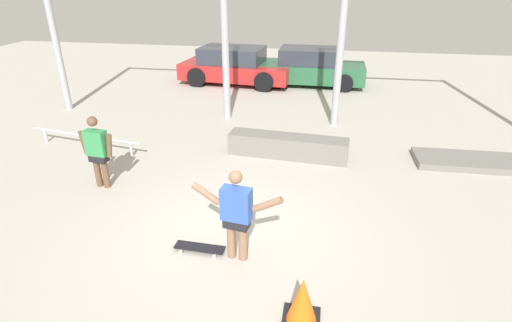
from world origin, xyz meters
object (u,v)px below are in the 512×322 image
Objects in this scene: skateboard at (200,248)px; grind_rail at (86,137)px; parked_car_red at (235,66)px; traffic_cone at (302,301)px; parked_car_green at (311,67)px; grind_box at (288,146)px; manual_pad at (482,162)px; bystander at (97,150)px; skateboarder at (236,213)px.

grind_rail is (-3.95, 3.37, 0.24)m from skateboard.
parked_car_red reaches higher than traffic_cone.
grind_rail is 4.73× the size of traffic_cone.
skateboard is 10.74m from parked_car_green.
grind_rail is (-4.92, -0.44, 0.05)m from grind_box.
traffic_cone is (5.62, -4.47, 0.02)m from grind_rail.
manual_pad is at bearing 3.90° from grind_box.
skateboard is 3.15m from bystander.
grind_rail is (-4.57, 3.41, -0.50)m from skateboarder.
skateboard is 2.02m from traffic_cone.
grind_box is 0.89× the size of grind_rail.
skateboard is at bearing -95.58° from parked_car_green.
parked_car_red reaches higher than grind_box.
bystander is at bearing 159.98° from skateboarder.
skateboard is (-0.62, 0.04, -0.74)m from skateboarder.
grind_box is (0.35, 3.85, -0.55)m from skateboarder.
parked_car_red is (-2.75, 6.52, 0.42)m from grind_box.
grind_rail is at bearing -175.46° from manual_pad.
parked_car_red is at bearing 111.31° from skateboarder.
parked_car_green is (2.91, 0.33, -0.01)m from parked_car_red.
parked_car_red is 2.93× the size of bystander.
skateboarder reaches higher than grind_rail.
traffic_cone is at bearing -125.32° from manual_pad.
parked_car_red is at bearing -89.26° from bystander.
traffic_cone is at bearing -86.89° from parked_car_green.
bystander reaches higher than manual_pad.
skateboard is 0.54× the size of bystander.
skateboard is at bearing -104.33° from grind_box.
manual_pad is 9.49m from parked_car_red.
manual_pad is 0.93× the size of grind_rail.
parked_car_red is 8.69m from bystander.
parked_car_green is (-4.24, 6.55, 0.59)m from manual_pad.
bystander is at bearing -50.70° from grind_rail.
grind_rail is at bearing 141.52° from traffic_cone.
grind_rail is 7.30m from parked_car_red.
traffic_cone reaches higher than grind_rail.
bystander is at bearing 146.77° from traffic_cone.
bystander is at bearing -90.00° from parked_car_red.
parked_car_green is 11.78m from traffic_cone.
bystander is (-3.18, 1.71, 0.00)m from skateboarder.
traffic_cone is at bearing -36.89° from skateboarder.
skateboard is at bearing -75.04° from parked_car_red.
skateboarder is at bearing -71.80° from parked_car_red.
manual_pad is at bearing -56.66° from parked_car_green.
bystander is at bearing -162.94° from manual_pad.
grind_rail is at bearing -174.90° from grind_box.
traffic_cone is at bearing -68.01° from parked_car_red.
skateboarder is 1.85× the size of skateboard.
traffic_cone reaches higher than skateboard.
traffic_cone is at bearing -38.48° from grind_rail.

